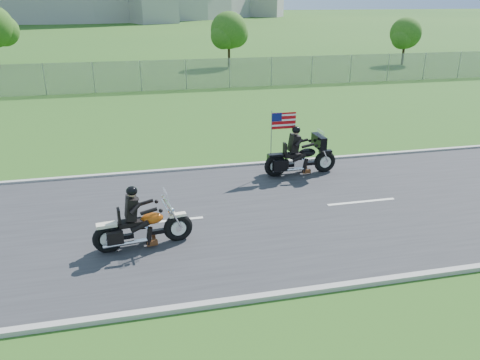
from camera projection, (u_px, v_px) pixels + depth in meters
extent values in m
plane|color=#204A17|center=(234.00, 216.00, 13.51)|extent=(420.00, 420.00, 0.00)
cube|color=#28282B|center=(234.00, 215.00, 13.50)|extent=(120.00, 8.00, 0.04)
cube|color=#9E9B93|center=(211.00, 168.00, 17.17)|extent=(120.00, 0.18, 0.12)
cube|color=#9E9B93|center=(274.00, 296.00, 9.82)|extent=(120.00, 0.18, 0.12)
cube|color=gray|center=(94.00, 78.00, 30.26)|extent=(60.00, 0.03, 2.00)
cylinder|color=#382316|center=(229.00, 52.00, 41.51)|extent=(0.22, 0.22, 2.52)
sphere|color=#235115|center=(229.00, 30.00, 40.82)|extent=(3.20, 3.20, 3.20)
sphere|color=#235115|center=(235.00, 34.00, 41.51)|extent=(2.40, 2.40, 2.40)
sphere|color=#235115|center=(223.00, 36.00, 40.50)|extent=(2.24, 2.24, 2.24)
sphere|color=#235115|center=(3.00, 31.00, 40.97)|extent=(2.70, 2.70, 2.70)
cylinder|color=#382316|center=(403.00, 52.00, 43.05)|extent=(0.22, 0.22, 2.24)
sphere|color=#235115|center=(406.00, 33.00, 42.43)|extent=(2.80, 2.80, 2.80)
sphere|color=#235115|center=(408.00, 36.00, 43.04)|extent=(2.10, 2.10, 2.10)
sphere|color=#235115|center=(402.00, 38.00, 42.16)|extent=(1.96, 1.96, 1.96)
torus|color=black|center=(178.00, 227.00, 11.98)|extent=(0.78, 0.28, 0.76)
torus|color=black|center=(108.00, 239.00, 11.43)|extent=(0.78, 0.28, 0.76)
ellipsoid|color=#B54C0D|center=(152.00, 218.00, 11.64)|extent=(0.61, 0.40, 0.29)
cube|color=black|center=(130.00, 223.00, 11.49)|extent=(0.60, 0.37, 0.12)
cube|color=black|center=(131.00, 208.00, 11.36)|extent=(0.29, 0.44, 0.56)
sphere|color=black|center=(132.00, 191.00, 11.21)|extent=(0.31, 0.31, 0.28)
cube|color=silver|center=(167.00, 198.00, 11.59)|extent=(0.10, 0.47, 0.41)
torus|color=black|center=(325.00, 162.00, 16.70)|extent=(0.81, 0.21, 0.81)
torus|color=black|center=(275.00, 166.00, 16.28)|extent=(0.81, 0.21, 0.81)
ellipsoid|color=black|center=(307.00, 153.00, 16.40)|extent=(0.62, 0.36, 0.30)
cube|color=black|center=(292.00, 155.00, 16.29)|extent=(0.61, 0.34, 0.13)
cube|color=black|center=(294.00, 143.00, 16.14)|extent=(0.27, 0.44, 0.60)
sphere|color=black|center=(296.00, 130.00, 15.99)|extent=(0.30, 0.30, 0.29)
cube|color=black|center=(319.00, 141.00, 16.35)|extent=(0.26, 0.88, 0.44)
cube|color=#B70C11|center=(284.00, 121.00, 15.99)|extent=(0.87, 0.04, 0.57)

